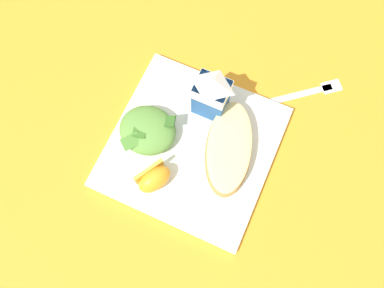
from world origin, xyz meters
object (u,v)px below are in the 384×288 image
green_salad_pile (148,130)px  metal_fork (302,94)px  orange_wedge_front (154,178)px  milk_carton (212,94)px  cheesy_pizza_bread (229,148)px  white_plate (192,147)px

green_salad_pile → metal_fork: green_salad_pile is taller
orange_wedge_front → milk_carton: bearing=78.8°
green_salad_pile → cheesy_pizza_bread: bearing=11.1°
white_plate → orange_wedge_front: 0.09m
milk_carton → orange_wedge_front: milk_carton is taller
white_plate → metal_fork: size_ratio=1.78×
white_plate → green_salad_pile: (-0.08, -0.01, 0.03)m
milk_carton → orange_wedge_front: bearing=-101.2°
green_salad_pile → milk_carton: 0.13m
green_salad_pile → metal_fork: 0.30m
cheesy_pizza_bread → milk_carton: bearing=134.1°
cheesy_pizza_bread → orange_wedge_front: orange_wedge_front is taller
milk_carton → metal_fork: milk_carton is taller
cheesy_pizza_bread → metal_fork: (0.08, 0.17, -0.03)m
white_plate → cheesy_pizza_bread: cheesy_pizza_bread is taller
orange_wedge_front → white_plate: bearing=69.0°
green_salad_pile → milk_carton: bearing=49.0°
white_plate → metal_fork: bearing=51.4°
green_salad_pile → metal_fork: size_ratio=0.64×
white_plate → green_salad_pile: 0.08m
white_plate → cheesy_pizza_bread: 0.07m
green_salad_pile → milk_carton: (0.08, 0.09, 0.04)m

